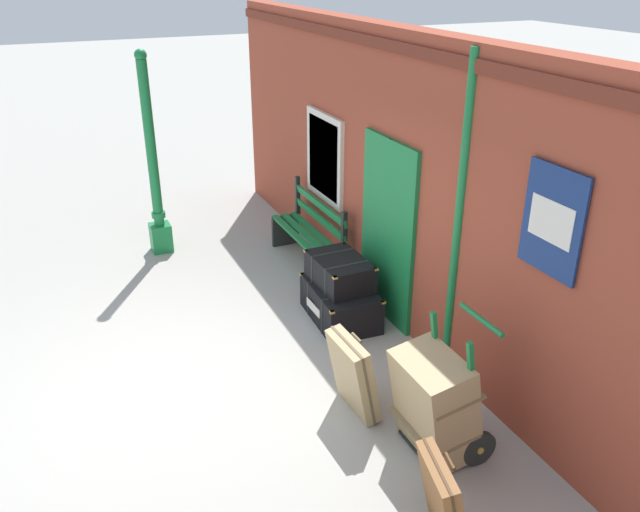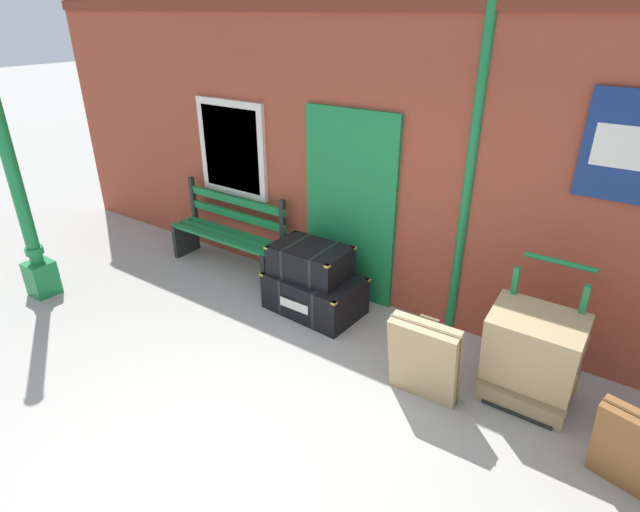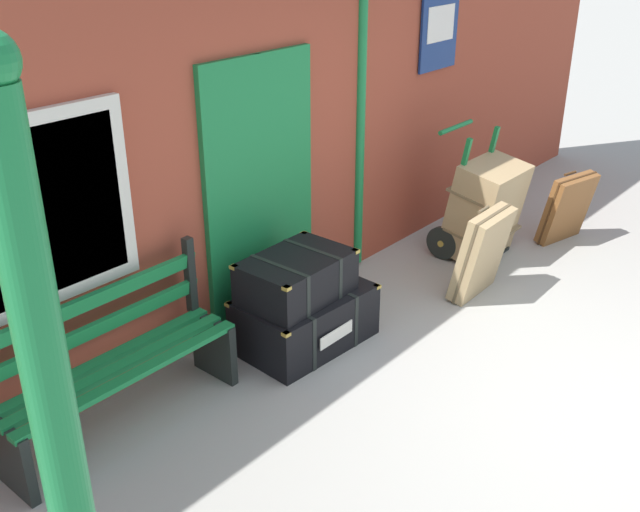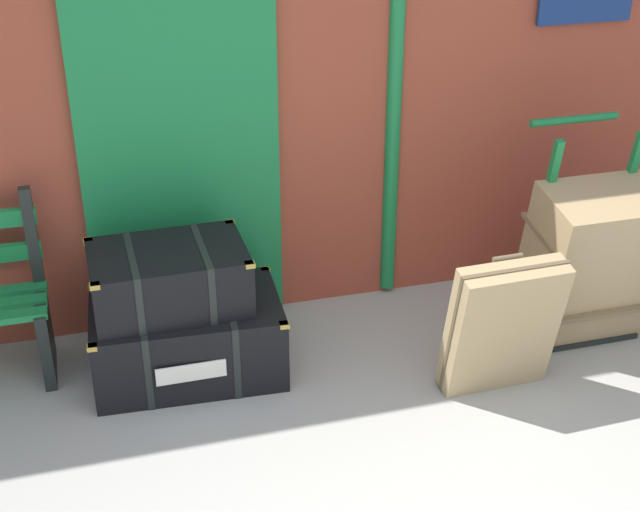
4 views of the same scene
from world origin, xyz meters
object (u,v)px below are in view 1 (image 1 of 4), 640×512
Objects in this scene: platform_bench at (310,234)px; porters_trolley at (450,417)px; lamp_post at (155,181)px; steamer_trunk_middle at (340,271)px; suitcase_slate at (443,501)px; suitcase_charcoal at (353,375)px; steamer_trunk_base at (341,303)px; large_brown_trunk at (435,403)px.

platform_bench is 3.79m from porters_trolley.
lamp_post is 3.14m from steamer_trunk_middle.
suitcase_slate is (5.88, 0.81, -0.70)m from lamp_post.
platform_bench is 1.33× the size of porters_trolley.
lamp_post is 5.32m from porters_trolley.
lamp_post reaches higher than steamer_trunk_middle.
suitcase_slate is at bearing -2.67° from suitcase_charcoal.
lamp_post is at bearing -172.17° from suitcase_slate.
suitcase_charcoal is at bearing 177.33° from suitcase_slate.
porters_trolley is (2.28, -0.06, 0.06)m from steamer_trunk_base.
suitcase_charcoal is (-0.73, -0.56, 0.12)m from porters_trolley.
platform_bench is at bearing 168.37° from suitcase_slate.
steamer_trunk_middle is 0.87× the size of large_brown_trunk.
platform_bench is 1.95× the size of steamer_trunk_middle.
steamer_trunk_middle is at bearing 158.49° from suitcase_charcoal.
lamp_post is at bearing -164.10° from porters_trolley.
platform_bench is 1.54m from steamer_trunk_base.
large_brown_trunk reaches higher than suitcase_slate.
lamp_post is 5.98m from suitcase_slate.
lamp_post reaches higher than platform_bench.
suitcase_charcoal is (-1.55, 0.07, 0.04)m from suitcase_slate.
lamp_post is 5.25m from large_brown_trunk.
suitcase_charcoal reaches higher than suitcase_slate.
suitcase_charcoal reaches higher than steamer_trunk_middle.
lamp_post is at bearing -151.70° from steamer_trunk_base.
porters_trolley reaches higher than suitcase_charcoal.
large_brown_trunk reaches higher than suitcase_charcoal.
steamer_trunk_middle is at bearing -9.47° from platform_bench.
lamp_post reaches higher than large_brown_trunk.
steamer_trunk_middle is (2.71, 1.52, -0.47)m from lamp_post.
steamer_trunk_base is 0.87× the size of porters_trolley.
suitcase_slate is 0.90× the size of suitcase_charcoal.
large_brown_trunk is (5.06, 1.27, -0.58)m from lamp_post.
suitcase_slate is at bearing -37.60° from porters_trolley.
suitcase_charcoal is at bearing 11.51° from lamp_post.
steamer_trunk_base is (1.50, -0.26, -0.23)m from platform_bench.
platform_bench is 4.69m from suitcase_slate.
platform_bench is 3.81m from large_brown_trunk.
large_brown_trunk is (3.77, -0.49, 0.03)m from platform_bench.
suitcase_slate is at bearing -12.60° from steamer_trunk_middle.
porters_trolley is 1.68× the size of suitcase_slate.
steamer_trunk_middle is at bearing 167.40° from suitcase_slate.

